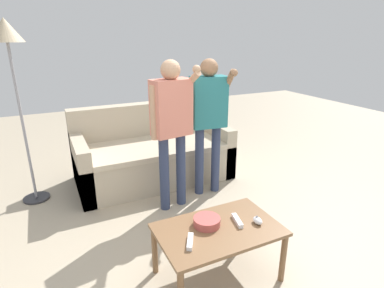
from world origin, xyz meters
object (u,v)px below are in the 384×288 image
(couch, at_px, (152,154))
(game_remote_nunchuk, at_px, (258,221))
(coffee_table, at_px, (218,235))
(player_right, at_px, (208,112))
(game_remote_wand_far, at_px, (190,242))
(game_remote_wand_near, at_px, (237,221))
(floor_lamp, at_px, (9,48))
(player_center, at_px, (172,119))
(snack_bowl, at_px, (207,221))

(couch, bearing_deg, game_remote_nunchuk, -85.55)
(couch, relative_size, game_remote_nunchuk, 21.13)
(coffee_table, height_order, player_right, player_right)
(game_remote_wand_far, bearing_deg, couch, 78.59)
(game_remote_wand_near, bearing_deg, floor_lamp, 126.28)
(coffee_table, distance_m, game_remote_wand_far, 0.28)
(floor_lamp, distance_m, game_remote_wand_far, 2.49)
(game_remote_nunchuk, bearing_deg, floor_lamp, 127.57)
(game_remote_nunchuk, xyz_separation_m, player_right, (0.29, 1.30, 0.50))
(coffee_table, height_order, player_center, player_center)
(couch, bearing_deg, floor_lamp, 179.40)
(floor_lamp, relative_size, player_right, 1.25)
(couch, height_order, game_remote_nunchuk, couch)
(player_center, height_order, game_remote_wand_far, player_center)
(game_remote_wand_near, distance_m, game_remote_wand_far, 0.43)
(coffee_table, xyz_separation_m, player_right, (0.58, 1.23, 0.58))
(snack_bowl, relative_size, game_remote_nunchuk, 2.25)
(game_remote_nunchuk, distance_m, floor_lamp, 2.75)
(game_remote_wand_near, relative_size, game_remote_wand_far, 1.07)
(floor_lamp, bearing_deg, game_remote_wand_far, -63.74)
(snack_bowl, distance_m, player_center, 1.16)
(coffee_table, relative_size, game_remote_wand_near, 5.23)
(snack_bowl, bearing_deg, couch, 83.91)
(game_remote_nunchuk, distance_m, game_remote_wand_near, 0.15)
(snack_bowl, relative_size, game_remote_wand_far, 1.26)
(couch, bearing_deg, coffee_table, -94.11)
(couch, distance_m, coffee_table, 1.89)
(game_remote_nunchuk, relative_size, game_remote_wand_far, 0.56)
(player_right, distance_m, game_remote_wand_far, 1.62)
(player_right, bearing_deg, game_remote_nunchuk, -102.47)
(player_center, bearing_deg, couch, 87.29)
(game_remote_nunchuk, xyz_separation_m, player_center, (-0.19, 1.17, 0.51))
(game_remote_wand_near, bearing_deg, game_remote_wand_far, -170.28)
(floor_lamp, bearing_deg, game_remote_wand_near, -53.72)
(floor_lamp, bearing_deg, coffee_table, -57.11)
(couch, height_order, floor_lamp, floor_lamp)
(floor_lamp, relative_size, game_remote_wand_near, 11.21)
(snack_bowl, relative_size, game_remote_wand_near, 1.18)
(couch, bearing_deg, player_center, -92.71)
(coffee_table, distance_m, game_remote_wand_near, 0.18)
(snack_bowl, xyz_separation_m, player_right, (0.63, 1.16, 0.50))
(couch, relative_size, player_right, 1.23)
(game_remote_nunchuk, distance_m, game_remote_wand_far, 0.55)
(game_remote_nunchuk, height_order, player_center, player_center)
(game_remote_wand_near, xyz_separation_m, game_remote_wand_far, (-0.42, -0.07, 0.00))
(couch, xyz_separation_m, game_remote_wand_far, (-0.39, -1.96, 0.13))
(couch, relative_size, game_remote_wand_far, 11.83)
(couch, xyz_separation_m, game_remote_nunchuk, (0.15, -1.96, 0.14))
(game_remote_nunchuk, bearing_deg, game_remote_wand_near, 148.70)
(couch, distance_m, game_remote_nunchuk, 1.97)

